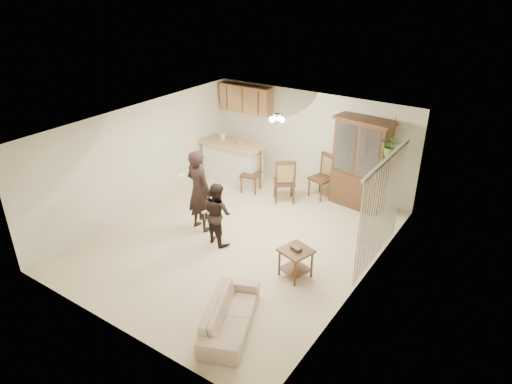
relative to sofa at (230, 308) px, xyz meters
The scene contains 23 objects.
floor 2.68m from the sofa, 123.39° to the left, with size 6.50×6.50×0.00m, color beige.
ceiling 3.40m from the sofa, 123.39° to the left, with size 5.50×6.50×0.02m, color white.
wall_back 5.72m from the sofa, 104.95° to the left, with size 5.50×0.02×2.50m, color beige.
wall_front 2.00m from the sofa, 144.64° to the right, with size 5.50×0.02×2.50m, color beige.
wall_left 4.84m from the sofa, 152.25° to the left, with size 0.02×6.50×2.50m, color beige.
wall_right 2.71m from the sofa, 59.76° to the left, with size 0.02×6.50×2.50m, color beige.
breakfast_bar 5.64m from the sofa, 125.94° to the left, with size 1.60×0.55×1.00m, color silver.
bar_top 5.68m from the sofa, 125.94° to the left, with size 1.75×0.70×0.08m, color tan.
upper_cabinets 6.50m from the sofa, 122.45° to the left, with size 1.50×0.34×0.70m, color olive.
vertical_blinds 3.44m from the sofa, 68.12° to the left, with size 0.06×2.30×2.10m, color beige, non-canonical shape.
ceiling_fixture 4.17m from the sofa, 110.25° to the left, with size 0.36×0.36×0.20m, color #FFEDBF, non-canonical shape.
hanging_plant 4.92m from the sofa, 79.68° to the left, with size 0.43×0.37×0.48m, color #325C25.
plant_cord 5.03m from the sofa, 79.68° to the left, with size 0.01×0.01×0.65m, color black.
sofa is the anchor object (origin of this frame).
adult 3.26m from the sofa, 138.34° to the left, with size 0.66×0.43×1.80m, color black.
child 2.60m from the sofa, 132.40° to the left, with size 0.66×0.51×1.35m, color black.
china_hutch 5.13m from the sofa, 89.64° to the left, with size 1.44×0.71×2.17m.
side_table 1.77m from the sofa, 83.27° to the left, with size 0.66×0.66×0.65m.
chair_bar 5.02m from the sofa, 120.61° to the left, with size 0.57×0.57×1.05m.
chair_hutch_left 5.10m from the sofa, 100.29° to the left, with size 0.61×0.61×1.11m.
chair_hutch_right 4.60m from the sofa, 109.87° to the left, with size 0.71×0.71×1.14m.
controller_adult 3.18m from the sofa, 145.25° to the left, with size 0.05×0.16×0.05m, color white.
controller_child 2.46m from the sofa, 138.59° to the left, with size 0.04×0.12×0.04m, color white.
Camera 1 is at (4.95, -6.68, 5.19)m, focal length 32.00 mm.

